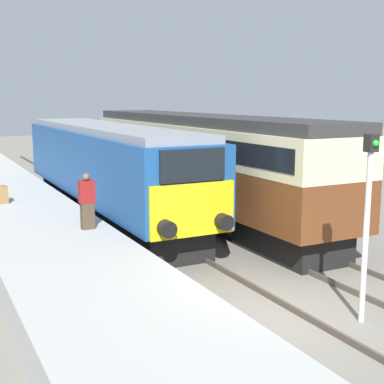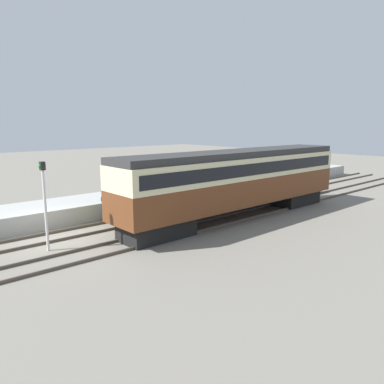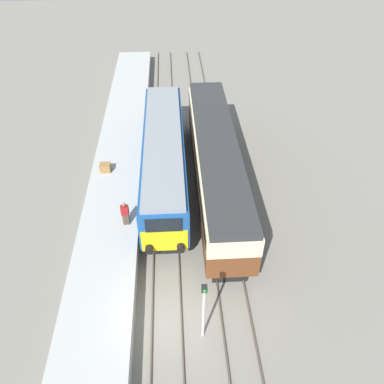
% 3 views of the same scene
% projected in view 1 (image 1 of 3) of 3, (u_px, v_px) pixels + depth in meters
% --- Properties ---
extents(ground_plane, '(120.00, 120.00, 0.00)m').
position_uv_depth(ground_plane, '(271.00, 321.00, 11.31)').
color(ground_plane, slate).
extents(platform_left, '(3.50, 50.00, 0.98)m').
position_uv_depth(platform_left, '(36.00, 233.00, 16.77)').
color(platform_left, '#A8A8A3').
rests_on(platform_left, ground_plane).
extents(rails_near_track, '(1.51, 60.00, 0.14)m').
position_uv_depth(rails_near_track, '(172.00, 256.00, 15.69)').
color(rails_near_track, '#4C4238').
rests_on(rails_near_track, ground_plane).
extents(rails_far_track, '(1.50, 60.00, 0.14)m').
position_uv_depth(rails_far_track, '(267.00, 242.00, 17.21)').
color(rails_far_track, '#4C4238').
rests_on(rails_far_track, ground_plane).
extents(locomotive, '(2.70, 15.21, 3.65)m').
position_uv_depth(locomotive, '(106.00, 166.00, 20.63)').
color(locomotive, black).
rests_on(locomotive, ground_plane).
extents(passenger_carriage, '(2.75, 16.32, 4.02)m').
position_uv_depth(passenger_carriage, '(198.00, 156.00, 21.02)').
color(passenger_carriage, black).
rests_on(passenger_carriage, ground_plane).
extents(person_on_platform, '(0.44, 0.26, 1.60)m').
position_uv_depth(person_on_platform, '(87.00, 202.00, 15.10)').
color(person_on_platform, '#473828').
rests_on(person_on_platform, platform_left).
extents(signal_post, '(0.24, 0.28, 3.96)m').
position_uv_depth(signal_post, '(367.00, 213.00, 10.90)').
color(signal_post, silver).
rests_on(signal_post, ground_plane).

